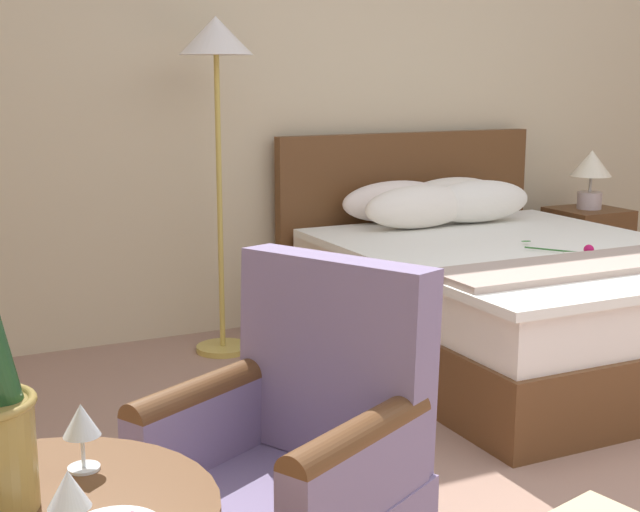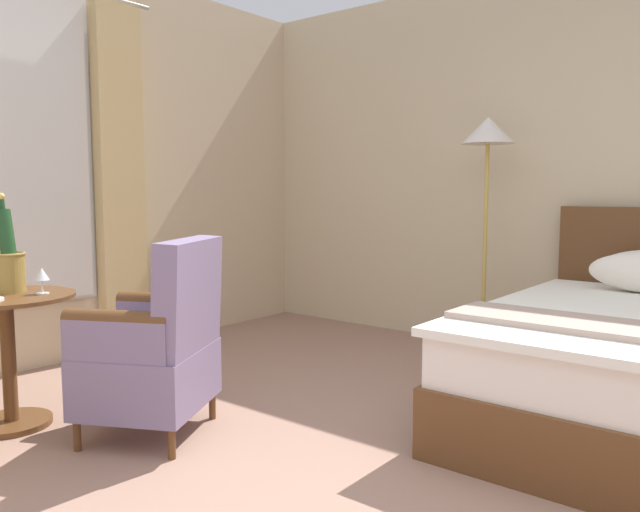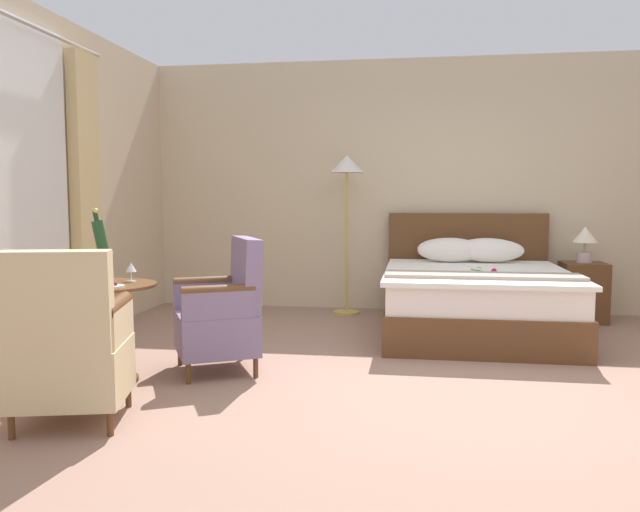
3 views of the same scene
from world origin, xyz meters
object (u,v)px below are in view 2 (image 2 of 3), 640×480
champagne_bucket (300,129)px  wine_glass_near_edge (278,148)px  wine_glass_near_bucket (258,138)px  armchair_by_window (386,289)px  armchair_facing_bed (83,223)px  side_table_round (289,220)px

champagne_bucket → wine_glass_near_edge: size_ratio=3.54×
champagne_bucket → wine_glass_near_bucket: bearing=-83.0°
wine_glass_near_edge → champagne_bucket: bearing=164.0°
champagne_bucket → armchair_by_window: bearing=33.3°
armchair_by_window → armchair_facing_bed: (-0.54, -1.49, -0.00)m
armchair_facing_bed → side_table_round: bearing=99.0°
side_table_round → wine_glass_near_bucket: 0.40m
champagne_bucket → armchair_by_window: 1.00m
champagne_bucket → armchair_facing_bed: (0.21, -1.00, -0.44)m
side_table_round → wine_glass_near_bucket: size_ratio=5.36×
champagne_bucket → armchair_facing_bed: 1.11m
wine_glass_near_edge → armchair_by_window: bearing=44.9°
armchair_by_window → armchair_facing_bed: size_ratio=1.02×
wine_glass_near_edge → armchair_facing_bed: armchair_facing_bed is taller
wine_glass_near_bucket → armchair_facing_bed: 0.92m
wine_glass_near_bucket → wine_glass_near_edge: bearing=37.6°
wine_glass_near_bucket → wine_glass_near_edge: (0.17, 0.13, 0.00)m
champagne_bucket → wine_glass_near_bucket: champagne_bucket is taller
wine_glass_near_edge → armchair_by_window: armchair_by_window is taller
side_table_round → champagne_bucket: bearing=144.0°
side_table_round → wine_glass_near_edge: bearing=-6.1°
champagne_bucket → wine_glass_near_edge: champagne_bucket is taller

